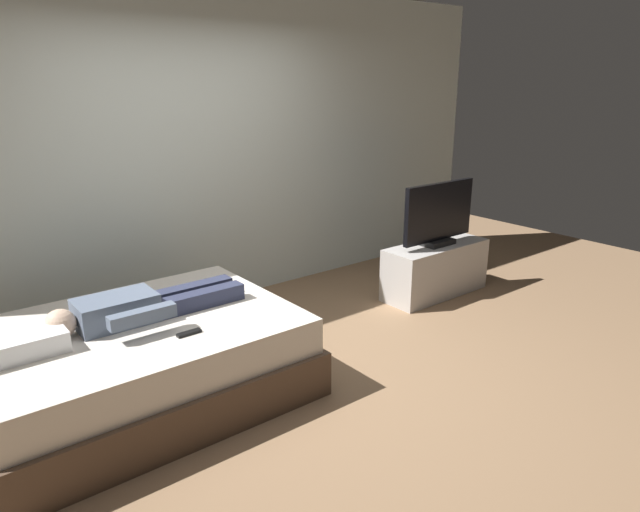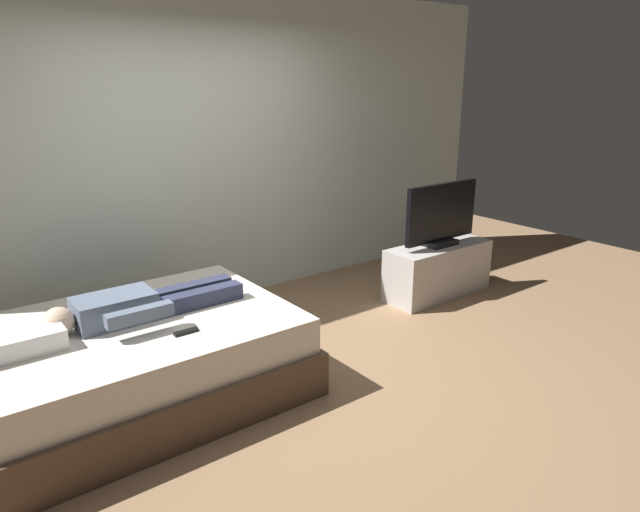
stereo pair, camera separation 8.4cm
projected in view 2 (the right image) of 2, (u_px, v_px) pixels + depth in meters
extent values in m
plane|color=#8C6B4C|center=(302.00, 377.00, 3.98)|extent=(10.00, 10.00, 0.00)
cube|color=silver|center=(224.00, 149.00, 5.12)|extent=(6.40, 0.10, 2.80)
cube|color=brown|center=(141.00, 376.00, 3.70)|extent=(1.98, 1.45, 0.30)
cube|color=silver|center=(137.00, 338.00, 3.62)|extent=(1.90, 1.37, 0.24)
cube|color=white|center=(16.00, 341.00, 3.18)|extent=(0.48, 0.34, 0.12)
cube|color=slate|center=(115.00, 309.00, 3.54)|extent=(0.48, 0.28, 0.18)
sphere|color=beige|center=(59.00, 322.00, 3.35)|extent=(0.18, 0.18, 0.18)
cube|color=#2D334C|center=(200.00, 298.00, 3.80)|extent=(0.60, 0.11, 0.11)
cube|color=#2D334C|center=(190.00, 292.00, 3.93)|extent=(0.60, 0.11, 0.11)
cube|color=slate|center=(140.00, 315.00, 3.35)|extent=(0.40, 0.08, 0.08)
cube|color=black|center=(186.00, 332.00, 3.41)|extent=(0.15, 0.04, 0.02)
cube|color=#B7B2AD|center=(438.00, 270.00, 5.43)|extent=(1.10, 0.40, 0.50)
cube|color=black|center=(439.00, 243.00, 5.35)|extent=(0.32, 0.20, 0.05)
cube|color=black|center=(441.00, 212.00, 5.26)|extent=(0.88, 0.05, 0.54)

